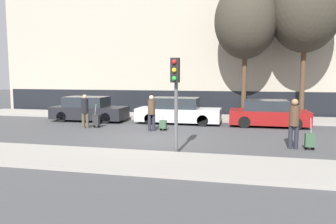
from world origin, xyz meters
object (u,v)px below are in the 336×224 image
pedestrian_center (152,111)px  parked_bicycle (191,110)px  pedestrian_right (294,120)px  bare_tree_near_crossing (246,21)px  parked_car_1 (178,111)px  trolley_center (163,124)px  pedestrian_left (85,109)px  bare_tree_down_street (306,9)px  traffic_light (175,86)px  parked_car_0 (89,110)px  parked_car_2 (268,114)px  trolley_right (310,140)px  trolley_left (96,120)px

pedestrian_center → parked_bicycle: pedestrian_center is taller
pedestrian_right → bare_tree_near_crossing: size_ratio=0.23×
parked_car_1 → trolley_center: (-0.21, -2.54, -0.36)m
pedestrian_left → pedestrian_center: (3.53, -0.15, 0.01)m
pedestrian_right → bare_tree_down_street: (1.51, 7.89, 5.31)m
pedestrian_center → parked_car_1: bearing=-126.4°
parked_car_1 → parked_bicycle: (0.35, 2.68, -0.18)m
pedestrian_right → traffic_light: 4.54m
parked_car_0 → parked_car_1: bearing=2.4°
parked_car_2 → pedestrian_left: size_ratio=2.35×
trolley_center → parked_bicycle: (0.56, 5.22, 0.18)m
parked_bicycle → bare_tree_near_crossing: bearing=-3.8°
bare_tree_near_crossing → traffic_light: bearing=-103.1°
parked_car_1 → trolley_right: (5.86, -5.37, -0.30)m
pedestrian_left → parked_car_2: bearing=179.0°
parked_car_0 → pedestrian_center: bearing=-29.2°
trolley_center → parked_bicycle: parked_bicycle is taller
parked_car_2 → trolley_right: (1.07, -5.42, -0.28)m
trolley_center → bare_tree_down_street: bare_tree_down_street is taller
parked_car_2 → trolley_left: size_ratio=3.28×
bare_tree_down_street → parked_car_2: bearing=-128.7°
bare_tree_down_street → pedestrian_center: bearing=-144.8°
parked_car_1 → pedestrian_left: size_ratio=2.72×
parked_car_2 → trolley_center: parked_car_2 is taller
trolley_right → trolley_center: bearing=155.0°
pedestrian_center → parked_bicycle: (1.07, 5.43, -0.48)m
trolley_center → traffic_light: traffic_light is taller
pedestrian_left → bare_tree_near_crossing: 10.49m
parked_car_0 → traffic_light: (6.57, -6.83, 1.65)m
parked_car_1 → pedestrian_right: size_ratio=2.53×
parked_car_1 → traffic_light: traffic_light is taller
trolley_left → parked_car_2: bearing=16.2°
trolley_center → pedestrian_right: size_ratio=0.57×
parked_car_1 → parked_car_2: parked_car_1 is taller
parked_car_2 → pedestrian_center: 6.19m
trolley_left → pedestrian_left: bearing=-162.8°
parked_car_1 → bare_tree_down_street: 9.25m
traffic_light → bare_tree_down_street: bearing=60.3°
parked_car_1 → parked_bicycle: parked_car_1 is taller
trolley_right → parked_car_1: bearing=137.5°
trolley_left → parked_bicycle: trolley_left is taller
parked_bicycle → bare_tree_down_street: size_ratio=0.20×
parked_car_0 → trolley_center: (5.03, -2.32, -0.35)m
pedestrian_right → traffic_light: (-3.99, -1.75, 1.27)m
parked_car_0 → pedestrian_right: size_ratio=2.38×
pedestrian_center → trolley_right: size_ratio=1.48×
parked_car_0 → trolley_left: 2.70m
parked_car_2 → pedestrian_center: bearing=-153.2°
parked_car_0 → pedestrian_center: (4.52, -2.52, 0.31)m
parked_car_0 → trolley_right: bearing=-24.9°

